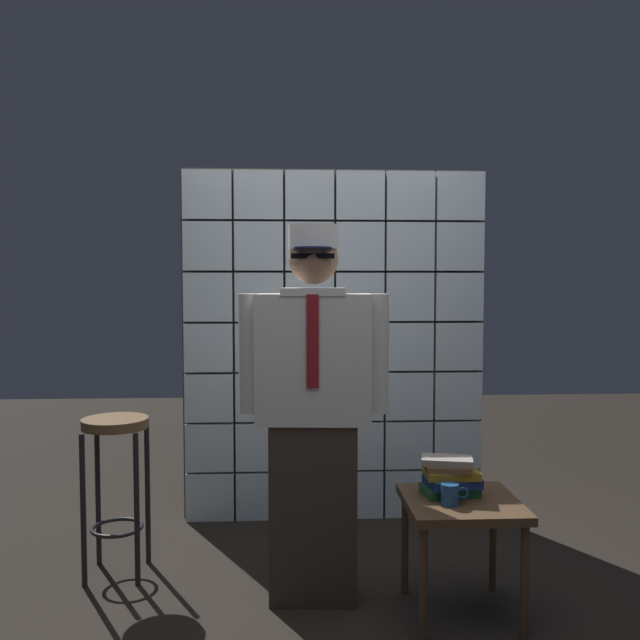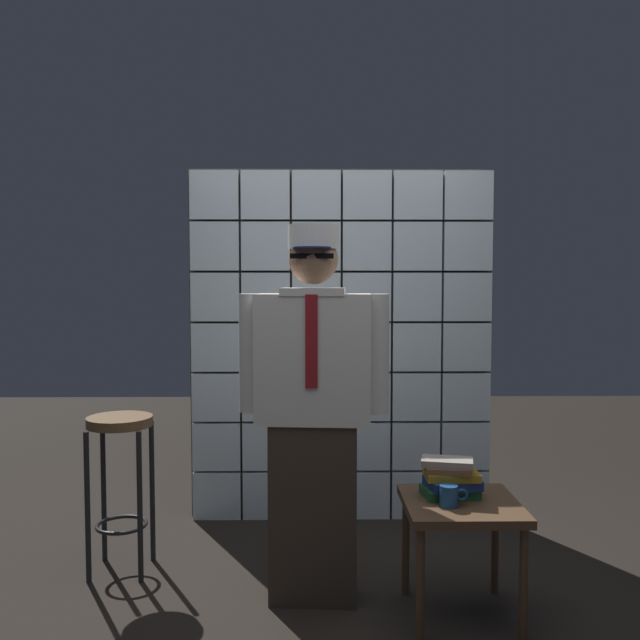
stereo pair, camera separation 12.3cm
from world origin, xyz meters
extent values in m
plane|color=black|center=(0.00, 0.00, 0.00)|extent=(12.00, 12.00, 0.00)
cube|color=silver|center=(-0.80, 1.47, 0.15)|extent=(0.31, 0.08, 0.31)
cube|color=silver|center=(-0.48, 1.47, 0.15)|extent=(0.31, 0.08, 0.31)
cube|color=silver|center=(-0.16, 1.47, 0.15)|extent=(0.31, 0.08, 0.31)
cube|color=silver|center=(0.16, 1.47, 0.15)|extent=(0.31, 0.08, 0.31)
cube|color=silver|center=(0.48, 1.47, 0.15)|extent=(0.31, 0.08, 0.31)
cube|color=silver|center=(0.80, 1.47, 0.15)|extent=(0.31, 0.08, 0.31)
cube|color=silver|center=(-0.80, 1.47, 0.47)|extent=(0.31, 0.08, 0.31)
cube|color=silver|center=(-0.48, 1.47, 0.47)|extent=(0.31, 0.08, 0.31)
cube|color=silver|center=(-0.16, 1.47, 0.47)|extent=(0.31, 0.08, 0.31)
cube|color=silver|center=(0.16, 1.47, 0.47)|extent=(0.31, 0.08, 0.31)
cube|color=silver|center=(0.48, 1.47, 0.47)|extent=(0.31, 0.08, 0.31)
cube|color=silver|center=(0.80, 1.47, 0.47)|extent=(0.31, 0.08, 0.31)
cube|color=silver|center=(-0.80, 1.47, 0.79)|extent=(0.31, 0.08, 0.31)
cube|color=silver|center=(-0.48, 1.47, 0.79)|extent=(0.31, 0.08, 0.31)
cube|color=silver|center=(-0.16, 1.47, 0.79)|extent=(0.31, 0.08, 0.31)
cube|color=silver|center=(0.16, 1.47, 0.79)|extent=(0.31, 0.08, 0.31)
cube|color=silver|center=(0.48, 1.47, 0.79)|extent=(0.31, 0.08, 0.31)
cube|color=silver|center=(0.80, 1.47, 0.79)|extent=(0.31, 0.08, 0.31)
cube|color=silver|center=(-0.80, 1.47, 1.12)|extent=(0.31, 0.08, 0.31)
cube|color=silver|center=(-0.48, 1.47, 1.12)|extent=(0.31, 0.08, 0.31)
cube|color=silver|center=(-0.16, 1.47, 1.12)|extent=(0.31, 0.08, 0.31)
cube|color=silver|center=(0.16, 1.47, 1.12)|extent=(0.31, 0.08, 0.31)
cube|color=silver|center=(0.48, 1.47, 1.12)|extent=(0.31, 0.08, 0.31)
cube|color=silver|center=(0.80, 1.47, 1.12)|extent=(0.31, 0.08, 0.31)
cube|color=silver|center=(-0.80, 1.47, 1.44)|extent=(0.31, 0.08, 0.31)
cube|color=silver|center=(-0.48, 1.47, 1.44)|extent=(0.31, 0.08, 0.31)
cube|color=silver|center=(-0.16, 1.47, 1.44)|extent=(0.31, 0.08, 0.31)
cube|color=silver|center=(0.16, 1.47, 1.44)|extent=(0.31, 0.08, 0.31)
cube|color=silver|center=(0.48, 1.47, 1.44)|extent=(0.31, 0.08, 0.31)
cube|color=silver|center=(0.80, 1.47, 1.44)|extent=(0.31, 0.08, 0.31)
cube|color=silver|center=(-0.80, 1.47, 1.76)|extent=(0.31, 0.08, 0.31)
cube|color=silver|center=(-0.48, 1.47, 1.76)|extent=(0.31, 0.08, 0.31)
cube|color=silver|center=(-0.16, 1.47, 1.76)|extent=(0.31, 0.08, 0.31)
cube|color=silver|center=(0.16, 1.47, 1.76)|extent=(0.31, 0.08, 0.31)
cube|color=silver|center=(0.48, 1.47, 1.76)|extent=(0.31, 0.08, 0.31)
cube|color=silver|center=(0.80, 1.47, 1.76)|extent=(0.31, 0.08, 0.31)
cube|color=silver|center=(-0.80, 1.47, 2.08)|extent=(0.31, 0.08, 0.31)
cube|color=silver|center=(-0.48, 1.47, 2.08)|extent=(0.31, 0.08, 0.31)
cube|color=silver|center=(-0.16, 1.47, 2.08)|extent=(0.31, 0.08, 0.31)
cube|color=silver|center=(0.16, 1.47, 2.08)|extent=(0.31, 0.08, 0.31)
cube|color=silver|center=(0.48, 1.47, 2.08)|extent=(0.31, 0.08, 0.31)
cube|color=silver|center=(0.80, 1.47, 2.08)|extent=(0.31, 0.08, 0.31)
cube|color=#4C4438|center=(0.00, 1.52, 1.12)|extent=(1.95, 0.02, 2.27)
cube|color=#382D23|center=(-0.18, 0.36, 0.43)|extent=(0.43, 0.24, 0.86)
cube|color=silver|center=(-0.18, 0.36, 1.17)|extent=(0.56, 0.27, 0.61)
cube|color=maroon|center=(-0.19, 0.24, 1.26)|extent=(0.06, 0.01, 0.43)
cube|color=silver|center=(-0.18, 0.36, 1.49)|extent=(0.32, 0.27, 0.04)
sphere|color=#A87A5B|center=(-0.18, 0.36, 1.64)|extent=(0.23, 0.23, 0.23)
ellipsoid|color=black|center=(-0.19, 0.31, 1.60)|extent=(0.16, 0.09, 0.11)
cube|color=black|center=(-0.19, 0.25, 1.65)|extent=(0.20, 0.03, 0.02)
cylinder|color=#191E47|center=(-0.19, 0.27, 1.69)|extent=(0.19, 0.19, 0.01)
cylinder|color=white|center=(-0.18, 0.36, 1.74)|extent=(0.24, 0.24, 0.11)
cylinder|color=silver|center=(0.12, 0.34, 1.20)|extent=(0.12, 0.12, 0.56)
cylinder|color=silver|center=(-0.48, 0.38, 1.20)|extent=(0.12, 0.12, 0.56)
cylinder|color=brown|center=(-1.20, 0.68, 0.80)|extent=(0.34, 0.34, 0.05)
torus|color=black|center=(-1.20, 0.68, 0.25)|extent=(0.27, 0.27, 0.02)
cylinder|color=black|center=(-1.33, 0.55, 0.39)|extent=(0.03, 0.03, 0.78)
cylinder|color=black|center=(-1.07, 0.55, 0.39)|extent=(0.03, 0.03, 0.78)
cylinder|color=black|center=(-1.33, 0.82, 0.39)|extent=(0.03, 0.03, 0.78)
cylinder|color=black|center=(-1.07, 0.82, 0.39)|extent=(0.03, 0.03, 0.78)
cube|color=#513823|center=(0.49, 0.18, 0.52)|extent=(0.52, 0.52, 0.04)
cylinder|color=#513823|center=(0.27, -0.04, 0.25)|extent=(0.04, 0.04, 0.50)
cylinder|color=#513823|center=(0.71, -0.04, 0.25)|extent=(0.04, 0.04, 0.50)
cylinder|color=#513823|center=(0.27, 0.40, 0.25)|extent=(0.04, 0.04, 0.50)
cylinder|color=#513823|center=(0.71, 0.40, 0.25)|extent=(0.04, 0.04, 0.50)
cube|color=#1E592D|center=(0.45, 0.25, 0.56)|extent=(0.27, 0.20, 0.04)
cube|color=navy|center=(0.46, 0.24, 0.60)|extent=(0.26, 0.22, 0.04)
cube|color=olive|center=(0.46, 0.25, 0.64)|extent=(0.24, 0.18, 0.03)
cube|color=brown|center=(0.44, 0.23, 0.67)|extent=(0.22, 0.18, 0.03)
cube|color=gray|center=(0.43, 0.24, 0.70)|extent=(0.26, 0.18, 0.03)
cylinder|color=navy|center=(0.42, 0.11, 0.59)|extent=(0.08, 0.08, 0.09)
torus|color=navy|center=(0.47, 0.11, 0.59)|extent=(0.06, 0.01, 0.06)
camera|label=1|loc=(-0.32, -2.79, 1.54)|focal=37.57mm
camera|label=2|loc=(-0.20, -2.80, 1.54)|focal=37.57mm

